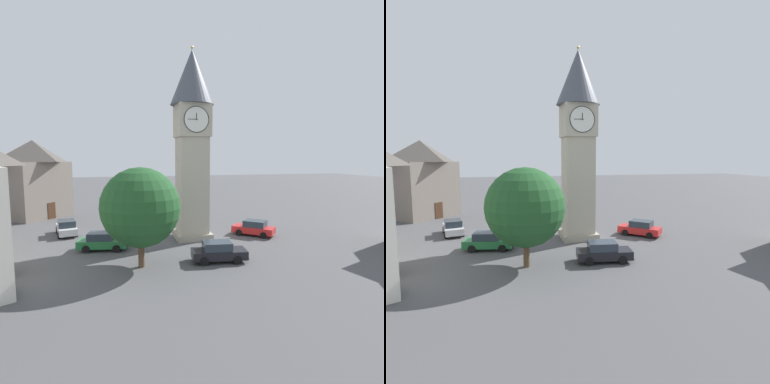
# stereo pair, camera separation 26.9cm
# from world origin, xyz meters

# --- Properties ---
(ground_plane) EXTENTS (200.00, 200.00, 0.00)m
(ground_plane) POSITION_xyz_m (0.00, 0.00, 0.00)
(ground_plane) COLOR #4C4C4F
(clock_tower) EXTENTS (4.08, 4.08, 17.90)m
(clock_tower) POSITION_xyz_m (0.00, 0.00, 10.41)
(clock_tower) COLOR #A59C89
(clock_tower) RESTS_ON ground
(car_blue_kerb) EXTENTS (4.33, 2.27, 1.53)m
(car_blue_kerb) POSITION_xyz_m (-0.14, 7.14, 0.76)
(car_blue_kerb) COLOR black
(car_blue_kerb) RESTS_ON ground
(car_silver_kerb) EXTENTS (2.56, 4.40, 1.53)m
(car_silver_kerb) POSITION_xyz_m (11.98, -4.36, 0.76)
(car_silver_kerb) COLOR silver
(car_silver_kerb) RESTS_ON ground
(car_red_corner) EXTENTS (4.38, 2.46, 1.53)m
(car_red_corner) POSITION_xyz_m (8.33, 1.86, 0.76)
(car_red_corner) COLOR #236B38
(car_red_corner) RESTS_ON ground
(car_white_side) EXTENTS (4.16, 4.05, 1.53)m
(car_white_side) POSITION_xyz_m (-6.25, 0.72, 0.76)
(car_white_side) COLOR red
(car_white_side) RESTS_ON ground
(car_black_far) EXTENTS (4.36, 2.37, 1.53)m
(car_black_far) POSITION_xyz_m (0.19, -7.05, 0.76)
(car_black_far) COLOR red
(car_black_far) RESTS_ON ground
(pedestrian) EXTENTS (0.50, 0.37, 1.69)m
(pedestrian) POSITION_xyz_m (-2.58, -9.44, 1.01)
(pedestrian) COLOR black
(pedestrian) RESTS_ON ground
(tree) EXTENTS (5.65, 5.65, 7.15)m
(tree) POSITION_xyz_m (5.58, 6.80, 4.31)
(tree) COLOR brown
(tree) RESTS_ON ground
(building_hall_far) EXTENTS (9.83, 9.89, 10.03)m
(building_hall_far) POSITION_xyz_m (17.18, -15.69, 5.12)
(building_hall_far) COLOR slate
(building_hall_far) RESTS_ON ground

